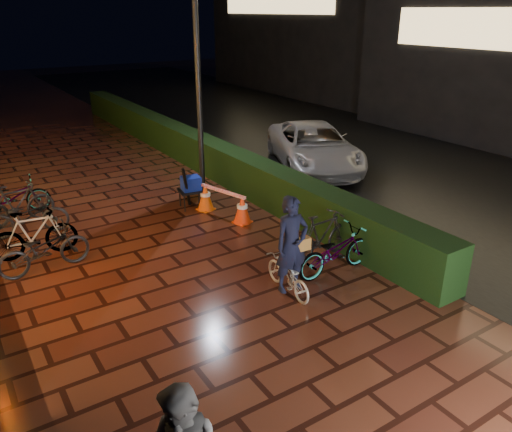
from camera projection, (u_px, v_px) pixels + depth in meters
ground at (225, 306)px, 8.35m from camera, size 80.00×80.00×0.00m
asphalt_road at (384, 157)px, 16.74m from camera, size 11.00×60.00×0.01m
hedge at (191, 147)px, 16.01m from camera, size 0.70×20.00×1.00m
van at (314, 146)px, 15.40m from camera, size 3.98×5.28×1.33m
lamp_post_hedge at (198, 81)px, 12.53m from camera, size 0.51×0.15×5.32m
cyclist at (290, 259)px, 8.46m from camera, size 0.67×1.29×1.81m
traffic_barrier at (223, 203)px, 11.87m from camera, size 0.78×1.63×0.66m
cart_assembly at (191, 185)px, 12.26m from camera, size 0.71×0.63×1.15m
parked_bikes_storefront at (26, 218)px, 10.65m from camera, size 1.81×4.14×0.98m
parked_bikes_hedge at (329, 244)px, 9.47m from camera, size 1.81×1.14×0.98m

